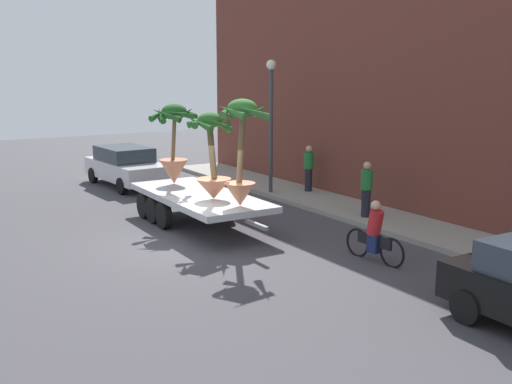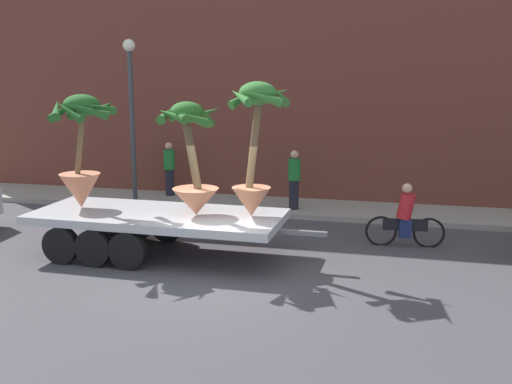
{
  "view_description": "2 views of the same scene",
  "coord_description": "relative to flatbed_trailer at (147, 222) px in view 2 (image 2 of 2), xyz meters",
  "views": [
    {
      "loc": [
        13.85,
        -6.67,
        4.47
      ],
      "look_at": [
        1.25,
        1.17,
        1.52
      ],
      "focal_mm": 41.74,
      "sensor_mm": 36.0,
      "label": 1
    },
    {
      "loc": [
        3.39,
        -10.65,
        4.0
      ],
      "look_at": [
        0.4,
        1.44,
        1.47
      ],
      "focal_mm": 41.02,
      "sensor_mm": 36.0,
      "label": 2
    }
  ],
  "objects": [
    {
      "name": "pedestrian_near_gate",
      "position": [
        2.5,
        4.59,
        0.29
      ],
      "size": [
        0.36,
        0.36,
        1.71
      ],
      "color": "black",
      "rests_on": "sidewalk"
    },
    {
      "name": "potted_palm_rear",
      "position": [
        1.1,
        0.02,
        1.33
      ],
      "size": [
        1.36,
        1.45,
        2.45
      ],
      "color": "#C17251",
      "rests_on": "flatbed_trailer"
    },
    {
      "name": "street_lamp",
      "position": [
        -2.32,
        4.25,
        2.47
      ],
      "size": [
        0.36,
        0.36,
        4.83
      ],
      "color": "#383D42",
      "rests_on": "sidewalk"
    },
    {
      "name": "flatbed_trailer",
      "position": [
        0.0,
        0.0,
        0.0
      ],
      "size": [
        6.57,
        2.35,
        0.98
      ],
      "color": "#B7BABF",
      "rests_on": "ground"
    },
    {
      "name": "potted_palm_front",
      "position": [
        2.44,
        0.19,
        1.73
      ],
      "size": [
        1.31,
        1.38,
        2.87
      ],
      "color": "#C17251",
      "rests_on": "flatbed_trailer"
    },
    {
      "name": "building_facade",
      "position": [
        2.02,
        6.75,
        3.75
      ],
      "size": [
        24.0,
        1.2,
        9.01
      ],
      "primitive_type": "cube",
      "color": "brown",
      "rests_on": "ground"
    },
    {
      "name": "sidewalk",
      "position": [
        2.02,
        5.05,
        -0.68
      ],
      "size": [
        24.0,
        2.2,
        0.15
      ],
      "primitive_type": "cube",
      "color": "gray",
      "rests_on": "ground"
    },
    {
      "name": "ground_plane",
      "position": [
        2.02,
        -1.05,
        -0.76
      ],
      "size": [
        60.0,
        60.0,
        0.0
      ],
      "primitive_type": "plane",
      "color": "#423F44"
    },
    {
      "name": "potted_palm_middle",
      "position": [
        -1.57,
        0.05,
        1.52
      ],
      "size": [
        1.62,
        1.62,
        2.58
      ],
      "color": "#C17251",
      "rests_on": "flatbed_trailer"
    },
    {
      "name": "pedestrian_far_left",
      "position": [
        -1.72,
        5.56,
        0.29
      ],
      "size": [
        0.36,
        0.36,
        1.71
      ],
      "color": "black",
      "rests_on": "sidewalk"
    },
    {
      "name": "cyclist",
      "position": [
        5.62,
        2.04,
        -0.09
      ],
      "size": [
        1.84,
        0.38,
        1.54
      ],
      "color": "black",
      "rests_on": "ground"
    }
  ]
}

